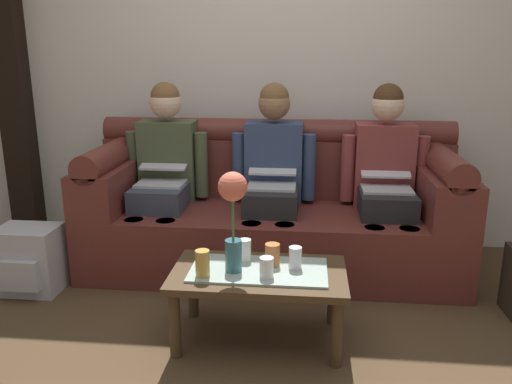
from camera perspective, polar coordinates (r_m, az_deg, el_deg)
The scene contains 15 objects.
ground_plane at distance 2.59m, azimuth -0.15°, elevation -18.03°, with size 14.00×14.00×0.00m, color #4C3823.
back_wall_patterned at distance 3.86m, azimuth 2.53°, elevation 15.73°, with size 6.00×0.12×2.90m, color silver.
timber_pillar at distance 4.32m, azimuth -25.42°, elevation 14.28°, with size 0.20×0.20×2.90m, color black.
couch at distance 3.49m, azimuth 1.82°, elevation -2.26°, with size 2.42×0.88×0.96m.
person_left at distance 3.53m, azimuth -10.01°, elevation 2.60°, with size 0.56×0.67×1.22m.
person_middle at distance 3.41m, azimuth 1.85°, elevation 2.37°, with size 0.56×0.67×1.22m.
person_right at distance 3.44m, azimuth 14.04°, elevation 2.03°, with size 0.56×0.67×1.22m.
coffee_table at distance 2.61m, azimuth 0.30°, elevation -9.70°, with size 0.86×0.50×0.38m.
flower_vase at distance 2.45m, azimuth -2.56°, elevation -1.59°, with size 0.14×0.14×0.50m.
cup_near_left at distance 2.48m, azimuth 1.17°, elevation -8.27°, with size 0.07×0.07×0.10m, color white.
cup_near_right at distance 2.60m, azimuth 1.81°, elevation -6.91°, with size 0.07×0.07×0.11m, color #B26633.
cup_far_center at distance 2.50m, azimuth -5.90°, elevation -7.79°, with size 0.07×0.07×0.13m, color gold.
cup_far_left at distance 2.58m, azimuth 4.33°, elevation -7.22°, with size 0.06×0.06×0.11m, color silver.
cup_far_right at distance 2.66m, azimuth -1.20°, elevation -6.37°, with size 0.06×0.06×0.11m, color white.
backpack_left at distance 3.44m, azimuth -23.62°, elevation -6.88°, with size 0.36×0.31×0.40m.
Camera 1 is at (0.22, -2.15, 1.43)m, focal length 36.40 mm.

